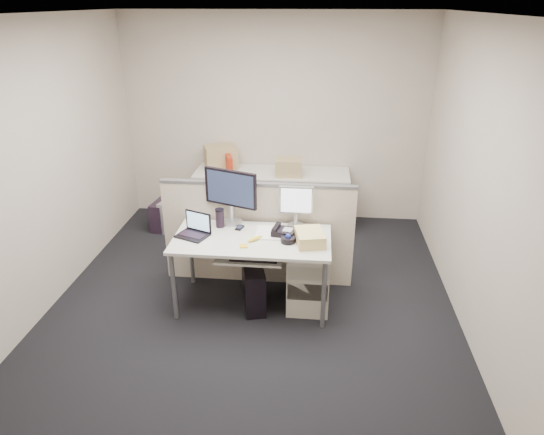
# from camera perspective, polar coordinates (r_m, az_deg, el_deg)

# --- Properties ---
(floor) EXTENTS (4.00, 4.50, 0.01)m
(floor) POSITION_cam_1_polar(r_m,az_deg,el_deg) (4.99, -2.24, -10.00)
(floor) COLOR black
(floor) RESTS_ON ground
(ceiling) EXTENTS (4.00, 4.50, 0.01)m
(ceiling) POSITION_cam_1_polar(r_m,az_deg,el_deg) (4.13, -2.89, 22.80)
(ceiling) COLOR white
(ceiling) RESTS_ON ground
(wall_back) EXTENTS (4.00, 0.02, 2.70)m
(wall_back) POSITION_cam_1_polar(r_m,az_deg,el_deg) (6.53, 0.30, 11.38)
(wall_back) COLOR #B9AB9B
(wall_back) RESTS_ON ground
(wall_front) EXTENTS (4.00, 0.02, 2.70)m
(wall_front) POSITION_cam_1_polar(r_m,az_deg,el_deg) (2.41, -10.23, -13.14)
(wall_front) COLOR #B9AB9B
(wall_front) RESTS_ON ground
(wall_left) EXTENTS (0.02, 4.50, 2.70)m
(wall_left) POSITION_cam_1_polar(r_m,az_deg,el_deg) (5.06, -25.68, 5.13)
(wall_left) COLOR #B9AB9B
(wall_left) RESTS_ON ground
(wall_right) EXTENTS (0.02, 4.50, 2.70)m
(wall_right) POSITION_cam_1_polar(r_m,az_deg,el_deg) (4.55, 23.31, 3.62)
(wall_right) COLOR #B9AB9B
(wall_right) RESTS_ON ground
(desk) EXTENTS (1.50, 0.75, 0.73)m
(desk) POSITION_cam_1_polar(r_m,az_deg,el_deg) (4.65, -2.37, -3.15)
(desk) COLOR beige
(desk) RESTS_ON floor
(keyboard_tray) EXTENTS (0.62, 0.32, 0.02)m
(keyboard_tray) POSITION_cam_1_polar(r_m,az_deg,el_deg) (4.51, -2.68, -4.70)
(keyboard_tray) COLOR beige
(keyboard_tray) RESTS_ON desk
(drawer_pedestal) EXTENTS (0.40, 0.55, 0.65)m
(drawer_pedestal) POSITION_cam_1_polar(r_m,az_deg,el_deg) (4.82, 4.31, -6.76)
(drawer_pedestal) COLOR #B6B199
(drawer_pedestal) RESTS_ON floor
(cubicle_partition) EXTENTS (2.00, 0.06, 1.10)m
(cubicle_partition) POSITION_cam_1_polar(r_m,az_deg,el_deg) (5.09, -1.66, -2.01)
(cubicle_partition) COLOR beige
(cubicle_partition) RESTS_ON floor
(back_counter) EXTENTS (2.00, 0.60, 0.72)m
(back_counter) POSITION_cam_1_polar(r_m,az_deg,el_deg) (6.52, 0.01, 2.23)
(back_counter) COLOR #B6B199
(back_counter) RESTS_ON floor
(monitor_main) EXTENTS (0.61, 0.40, 0.57)m
(monitor_main) POSITION_cam_1_polar(r_m,az_deg,el_deg) (4.83, -4.86, 2.41)
(monitor_main) COLOR black
(monitor_main) RESTS_ON desk
(monitor_small) EXTENTS (0.34, 0.17, 0.41)m
(monitor_small) POSITION_cam_1_polar(r_m,az_deg,el_deg) (4.79, 2.85, 1.28)
(monitor_small) COLOR #B7B7BC
(monitor_small) RESTS_ON desk
(laptop) EXTENTS (0.35, 0.31, 0.22)m
(laptop) POSITION_cam_1_polar(r_m,az_deg,el_deg) (4.66, -9.42, -1.01)
(laptop) COLOR black
(laptop) RESTS_ON desk
(trackball) EXTENTS (0.15, 0.15, 0.05)m
(trackball) POSITION_cam_1_polar(r_m,az_deg,el_deg) (4.53, 1.91, -2.61)
(trackball) COLOR black
(trackball) RESTS_ON desk
(desk_phone) EXTENTS (0.24, 0.21, 0.07)m
(desk_phone) POSITION_cam_1_polar(r_m,az_deg,el_deg) (4.65, 1.41, -1.79)
(desk_phone) COLOR black
(desk_phone) RESTS_ON desk
(paper_stack) EXTENTS (0.25, 0.32, 0.01)m
(paper_stack) POSITION_cam_1_polar(r_m,az_deg,el_deg) (4.71, -0.38, -1.79)
(paper_stack) COLOR white
(paper_stack) RESTS_ON desk
(sticky_pad) EXTENTS (0.08, 0.08, 0.01)m
(sticky_pad) POSITION_cam_1_polar(r_m,az_deg,el_deg) (4.46, -3.35, -3.37)
(sticky_pad) COLOR gold
(sticky_pad) RESTS_ON desk
(travel_mug) EXTENTS (0.10, 0.10, 0.18)m
(travel_mug) POSITION_cam_1_polar(r_m,az_deg,el_deg) (4.83, -6.16, -0.12)
(travel_mug) COLOR black
(travel_mug) RESTS_ON desk
(banana) EXTENTS (0.15, 0.16, 0.04)m
(banana) POSITION_cam_1_polar(r_m,az_deg,el_deg) (4.57, -1.99, -2.48)
(banana) COLOR yellow
(banana) RESTS_ON desk
(cellphone) EXTENTS (0.08, 0.12, 0.01)m
(cellphone) POSITION_cam_1_polar(r_m,az_deg,el_deg) (4.81, -3.83, -1.21)
(cellphone) COLOR black
(cellphone) RESTS_ON desk
(manila_folders) EXTENTS (0.31, 0.36, 0.12)m
(manila_folders) POSITION_cam_1_polar(r_m,az_deg,el_deg) (4.51, 4.46, -2.35)
(manila_folders) COLOR tan
(manila_folders) RESTS_ON desk
(keyboard) EXTENTS (0.44, 0.16, 0.02)m
(keyboard) POSITION_cam_1_polar(r_m,az_deg,el_deg) (4.46, -2.12, -4.72)
(keyboard) COLOR black
(keyboard) RESTS_ON keyboard_tray
(pc_tower_desk) EXTENTS (0.30, 0.51, 0.45)m
(pc_tower_desk) POSITION_cam_1_polar(r_m,az_deg,el_deg) (4.82, -2.18, -8.10)
(pc_tower_desk) COLOR black
(pc_tower_desk) RESTS_ON floor
(pc_tower_spare_dark) EXTENTS (0.21, 0.42, 0.38)m
(pc_tower_spare_dark) POSITION_cam_1_polar(r_m,az_deg,el_deg) (6.61, -12.86, 0.31)
(pc_tower_spare_dark) COLOR black
(pc_tower_spare_dark) RESTS_ON floor
(pc_tower_spare_silver) EXTENTS (0.28, 0.48, 0.42)m
(pc_tower_spare_silver) POSITION_cam_1_polar(r_m,az_deg,el_deg) (6.56, -11.63, 0.41)
(pc_tower_spare_silver) COLOR #B7B7BC
(pc_tower_spare_silver) RESTS_ON floor
(cardboard_box_left) EXTENTS (0.50, 0.44, 0.31)m
(cardboard_box_left) POSITION_cam_1_polar(r_m,az_deg,el_deg) (6.56, -6.02, 7.02)
(cardboard_box_left) COLOR tan
(cardboard_box_left) RESTS_ON back_counter
(cardboard_box_right) EXTENTS (0.34, 0.27, 0.24)m
(cardboard_box_right) POSITION_cam_1_polar(r_m,az_deg,el_deg) (6.22, 1.98, 5.85)
(cardboard_box_right) COLOR tan
(cardboard_box_right) RESTS_ON back_counter
(red_binder) EXTENTS (0.14, 0.28, 0.26)m
(red_binder) POSITION_cam_1_polar(r_m,az_deg,el_deg) (6.33, -5.07, 6.17)
(red_binder) COLOR #9E2510
(red_binder) RESTS_ON back_counter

